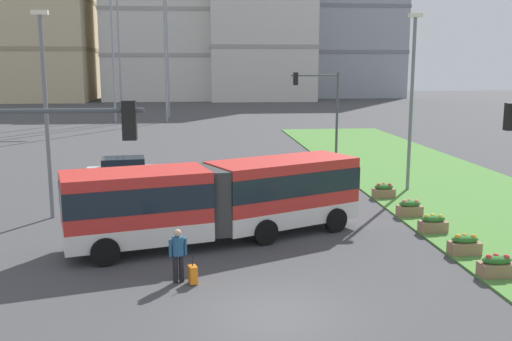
{
  "coord_description": "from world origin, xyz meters",
  "views": [
    {
      "loc": [
        -2.07,
        -15.01,
        6.83
      ],
      "look_at": [
        0.59,
        10.11,
        2.2
      ],
      "focal_mm": 40.98,
      "sensor_mm": 36.0,
      "label": 1
    }
  ],
  "objects_px": {
    "flower_planter_2": "(433,223)",
    "flower_planter_4": "(384,191)",
    "car_white_van": "(125,172)",
    "rolling_suitcase": "(193,274)",
    "flower_planter_1": "(465,244)",
    "traffic_light_far_right": "(323,104)",
    "flower_planter_0": "(496,266)",
    "flower_planter_3": "(410,208)",
    "streetlight_median": "(412,96)",
    "apartment_tower_eastcentre": "(355,11)",
    "articulated_bus": "(219,199)",
    "streetlight_left": "(46,107)",
    "pedestrian_crossing": "(178,252)"
  },
  "relations": [
    {
      "from": "flower_planter_3",
      "to": "traffic_light_far_right",
      "type": "height_order",
      "value": "traffic_light_far_right"
    },
    {
      "from": "flower_planter_2",
      "to": "rolling_suitcase",
      "type": "bearing_deg",
      "value": -155.0
    },
    {
      "from": "flower_planter_3",
      "to": "flower_planter_4",
      "type": "height_order",
      "value": "same"
    },
    {
      "from": "flower_planter_3",
      "to": "streetlight_left",
      "type": "xyz_separation_m",
      "value": [
        -16.02,
        1.59,
        4.55
      ]
    },
    {
      "from": "car_white_van",
      "to": "streetlight_left",
      "type": "distance_m",
      "value": 8.58
    },
    {
      "from": "flower_planter_2",
      "to": "streetlight_median",
      "type": "relative_size",
      "value": 0.12
    },
    {
      "from": "pedestrian_crossing",
      "to": "flower_planter_0",
      "type": "distance_m",
      "value": 10.23
    },
    {
      "from": "flower_planter_2",
      "to": "flower_planter_3",
      "type": "bearing_deg",
      "value": 90.0
    },
    {
      "from": "articulated_bus",
      "to": "flower_planter_4",
      "type": "height_order",
      "value": "articulated_bus"
    },
    {
      "from": "articulated_bus",
      "to": "streetlight_median",
      "type": "bearing_deg",
      "value": 36.87
    },
    {
      "from": "car_white_van",
      "to": "rolling_suitcase",
      "type": "distance_m",
      "value": 16.26
    },
    {
      "from": "pedestrian_crossing",
      "to": "flower_planter_1",
      "type": "xyz_separation_m",
      "value": [
        10.18,
        1.51,
        -0.58
      ]
    },
    {
      "from": "flower_planter_1",
      "to": "flower_planter_4",
      "type": "bearing_deg",
      "value": 90.0
    },
    {
      "from": "flower_planter_2",
      "to": "flower_planter_4",
      "type": "relative_size",
      "value": 1.0
    },
    {
      "from": "traffic_light_far_right",
      "to": "streetlight_left",
      "type": "bearing_deg",
      "value": -143.88
    },
    {
      "from": "car_white_van",
      "to": "traffic_light_far_right",
      "type": "bearing_deg",
      "value": 16.68
    },
    {
      "from": "flower_planter_1",
      "to": "flower_planter_4",
      "type": "height_order",
      "value": "same"
    },
    {
      "from": "flower_planter_0",
      "to": "car_white_van",
      "type": "bearing_deg",
      "value": 129.7
    },
    {
      "from": "flower_planter_1",
      "to": "flower_planter_3",
      "type": "bearing_deg",
      "value": 90.0
    },
    {
      "from": "pedestrian_crossing",
      "to": "flower_planter_4",
      "type": "xyz_separation_m",
      "value": [
        10.18,
        10.63,
        -0.58
      ]
    },
    {
      "from": "flower_planter_1",
      "to": "flower_planter_3",
      "type": "xyz_separation_m",
      "value": [
        0.0,
        5.45,
        0.0
      ]
    },
    {
      "from": "rolling_suitcase",
      "to": "streetlight_median",
      "type": "height_order",
      "value": "streetlight_median"
    },
    {
      "from": "flower_planter_1",
      "to": "streetlight_median",
      "type": "bearing_deg",
      "value": 80.05
    },
    {
      "from": "flower_planter_3",
      "to": "traffic_light_far_right",
      "type": "distance_m",
      "value": 12.95
    },
    {
      "from": "flower_planter_3",
      "to": "streetlight_left",
      "type": "bearing_deg",
      "value": 174.35
    },
    {
      "from": "car_white_van",
      "to": "flower_planter_4",
      "type": "distance_m",
      "value": 14.45
    },
    {
      "from": "flower_planter_3",
      "to": "streetlight_median",
      "type": "bearing_deg",
      "value": 70.55
    },
    {
      "from": "traffic_light_far_right",
      "to": "apartment_tower_eastcentre",
      "type": "xyz_separation_m",
      "value": [
        25.0,
        84.22,
        13.33
      ]
    },
    {
      "from": "articulated_bus",
      "to": "flower_planter_0",
      "type": "bearing_deg",
      "value": -30.5
    },
    {
      "from": "car_white_van",
      "to": "flower_planter_4",
      "type": "relative_size",
      "value": 4.16
    },
    {
      "from": "flower_planter_4",
      "to": "flower_planter_3",
      "type": "bearing_deg",
      "value": -90.0
    },
    {
      "from": "traffic_light_far_right",
      "to": "car_white_van",
      "type": "bearing_deg",
      "value": -163.32
    },
    {
      "from": "flower_planter_0",
      "to": "streetlight_left",
      "type": "xyz_separation_m",
      "value": [
        -16.02,
        9.29,
        4.55
      ]
    },
    {
      "from": "rolling_suitcase",
      "to": "apartment_tower_eastcentre",
      "type": "distance_m",
      "value": 110.28
    },
    {
      "from": "streetlight_median",
      "to": "apartment_tower_eastcentre",
      "type": "relative_size",
      "value": 0.27
    },
    {
      "from": "apartment_tower_eastcentre",
      "to": "articulated_bus",
      "type": "bearing_deg",
      "value": -108.08
    },
    {
      "from": "car_white_van",
      "to": "flower_planter_2",
      "type": "height_order",
      "value": "car_white_van"
    },
    {
      "from": "rolling_suitcase",
      "to": "flower_planter_1",
      "type": "bearing_deg",
      "value": 9.99
    },
    {
      "from": "pedestrian_crossing",
      "to": "flower_planter_0",
      "type": "relative_size",
      "value": 1.58
    },
    {
      "from": "flower_planter_4",
      "to": "streetlight_left",
      "type": "height_order",
      "value": "streetlight_left"
    },
    {
      "from": "flower_planter_4",
      "to": "apartment_tower_eastcentre",
      "type": "relative_size",
      "value": 0.03
    },
    {
      "from": "flower_planter_4",
      "to": "traffic_light_far_right",
      "type": "height_order",
      "value": "traffic_light_far_right"
    },
    {
      "from": "flower_planter_1",
      "to": "traffic_light_far_right",
      "type": "xyz_separation_m",
      "value": [
        -1.35,
        17.75,
        3.83
      ]
    },
    {
      "from": "rolling_suitcase",
      "to": "flower_planter_1",
      "type": "height_order",
      "value": "rolling_suitcase"
    },
    {
      "from": "streetlight_left",
      "to": "articulated_bus",
      "type": "bearing_deg",
      "value": -29.63
    },
    {
      "from": "flower_planter_0",
      "to": "traffic_light_far_right",
      "type": "relative_size",
      "value": 0.17
    },
    {
      "from": "articulated_bus",
      "to": "traffic_light_far_right",
      "type": "xyz_separation_m",
      "value": [
        7.36,
        14.87,
        2.6
      ]
    },
    {
      "from": "flower_planter_1",
      "to": "traffic_light_far_right",
      "type": "distance_m",
      "value": 18.2
    },
    {
      "from": "flower_planter_1",
      "to": "flower_planter_2",
      "type": "height_order",
      "value": "same"
    },
    {
      "from": "streetlight_median",
      "to": "flower_planter_4",
      "type": "bearing_deg",
      "value": -137.9
    }
  ]
}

